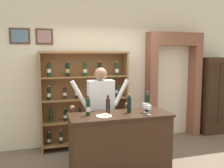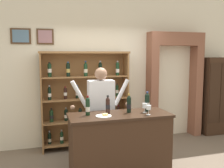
{
  "view_description": "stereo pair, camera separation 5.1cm",
  "coord_description": "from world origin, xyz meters",
  "px_view_note": "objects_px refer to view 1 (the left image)",
  "views": [
    {
      "loc": [
        -1.28,
        -3.51,
        1.9
      ],
      "look_at": [
        -0.11,
        0.31,
        1.42
      ],
      "focal_mm": 39.83,
      "sensor_mm": 36.0,
      "label": 1
    },
    {
      "loc": [
        -1.23,
        -3.53,
        1.9
      ],
      "look_at": [
        -0.11,
        0.31,
        1.42
      ],
      "focal_mm": 39.83,
      "sensor_mm": 36.0,
      "label": 2
    }
  ],
  "objects_px": {
    "wine_glass_right": "(145,106)",
    "tasting_counter": "(120,145)",
    "side_cabinet": "(213,96)",
    "wine_glass_center": "(149,108)",
    "tasting_bottle_riserva": "(108,105)",
    "tasting_bottle_vin_santo": "(88,106)",
    "shopkeeper": "(101,104)",
    "cheese_plate": "(104,116)",
    "wine_shelf": "(84,97)",
    "tasting_bottle_prosecco": "(147,102)",
    "tasting_bottle_bianco": "(129,104)"
  },
  "relations": [
    {
      "from": "wine_glass_right",
      "to": "tasting_counter",
      "type": "bearing_deg",
      "value": 177.28
    },
    {
      "from": "side_cabinet",
      "to": "wine_glass_center",
      "type": "relative_size",
      "value": 12.33
    },
    {
      "from": "tasting_counter",
      "to": "tasting_bottle_riserva",
      "type": "relative_size",
      "value": 5.53
    },
    {
      "from": "tasting_bottle_riserva",
      "to": "tasting_bottle_vin_santo",
      "type": "bearing_deg",
      "value": -175.16
    },
    {
      "from": "shopkeeper",
      "to": "tasting_bottle_vin_santo",
      "type": "height_order",
      "value": "shopkeeper"
    },
    {
      "from": "shopkeeper",
      "to": "cheese_plate",
      "type": "distance_m",
      "value": 0.65
    },
    {
      "from": "wine_shelf",
      "to": "side_cabinet",
      "type": "bearing_deg",
      "value": 0.11
    },
    {
      "from": "tasting_bottle_riserva",
      "to": "shopkeeper",
      "type": "bearing_deg",
      "value": 89.02
    },
    {
      "from": "cheese_plate",
      "to": "tasting_bottle_prosecco",
      "type": "bearing_deg",
      "value": 10.15
    },
    {
      "from": "tasting_counter",
      "to": "cheese_plate",
      "type": "bearing_deg",
      "value": -164.73
    },
    {
      "from": "side_cabinet",
      "to": "wine_glass_center",
      "type": "bearing_deg",
      "value": -147.25
    },
    {
      "from": "tasting_bottle_prosecco",
      "to": "cheese_plate",
      "type": "relative_size",
      "value": 1.37
    },
    {
      "from": "tasting_bottle_riserva",
      "to": "cheese_plate",
      "type": "bearing_deg",
      "value": -122.48
    },
    {
      "from": "tasting_bottle_vin_santo",
      "to": "tasting_bottle_prosecco",
      "type": "distance_m",
      "value": 0.96
    },
    {
      "from": "shopkeeper",
      "to": "wine_shelf",
      "type": "bearing_deg",
      "value": 98.97
    },
    {
      "from": "tasting_bottle_riserva",
      "to": "side_cabinet",
      "type": "bearing_deg",
      "value": 23.45
    },
    {
      "from": "tasting_bottle_vin_santo",
      "to": "cheese_plate",
      "type": "bearing_deg",
      "value": -33.38
    },
    {
      "from": "tasting_counter",
      "to": "tasting_bottle_bianco",
      "type": "relative_size",
      "value": 5.23
    },
    {
      "from": "tasting_bottle_vin_santo",
      "to": "cheese_plate",
      "type": "xyz_separation_m",
      "value": [
        0.21,
        -0.14,
        -0.13
      ]
    },
    {
      "from": "tasting_counter",
      "to": "tasting_bottle_riserva",
      "type": "height_order",
      "value": "tasting_bottle_riserva"
    },
    {
      "from": "tasting_counter",
      "to": "shopkeeper",
      "type": "bearing_deg",
      "value": 105.6
    },
    {
      "from": "shopkeeper",
      "to": "tasting_bottle_riserva",
      "type": "bearing_deg",
      "value": -90.98
    },
    {
      "from": "tasting_bottle_vin_santo",
      "to": "wine_glass_center",
      "type": "bearing_deg",
      "value": -15.32
    },
    {
      "from": "tasting_bottle_riserva",
      "to": "tasting_bottle_prosecco",
      "type": "distance_m",
      "value": 0.65
    },
    {
      "from": "tasting_bottle_riserva",
      "to": "wine_glass_right",
      "type": "distance_m",
      "value": 0.58
    },
    {
      "from": "tasting_bottle_riserva",
      "to": "wine_glass_right",
      "type": "relative_size",
      "value": 1.9
    },
    {
      "from": "tasting_bottle_vin_santo",
      "to": "wine_glass_center",
      "type": "height_order",
      "value": "tasting_bottle_vin_santo"
    },
    {
      "from": "wine_shelf",
      "to": "side_cabinet",
      "type": "relative_size",
      "value": 1.07
    },
    {
      "from": "tasting_counter",
      "to": "tasting_bottle_vin_santo",
      "type": "bearing_deg",
      "value": 172.29
    },
    {
      "from": "tasting_bottle_prosecco",
      "to": "wine_glass_center",
      "type": "xyz_separation_m",
      "value": [
        -0.08,
        -0.24,
        -0.04
      ]
    },
    {
      "from": "tasting_counter",
      "to": "wine_glass_right",
      "type": "relative_size",
      "value": 10.48
    },
    {
      "from": "tasting_bottle_bianco",
      "to": "wine_glass_right",
      "type": "height_order",
      "value": "tasting_bottle_bianco"
    },
    {
      "from": "tasting_counter",
      "to": "shopkeeper",
      "type": "distance_m",
      "value": 0.8
    },
    {
      "from": "tasting_bottle_riserva",
      "to": "wine_glass_right",
      "type": "height_order",
      "value": "tasting_bottle_riserva"
    },
    {
      "from": "tasting_bottle_prosecco",
      "to": "wine_glass_right",
      "type": "distance_m",
      "value": 0.12
    },
    {
      "from": "tasting_bottle_bianco",
      "to": "tasting_bottle_prosecco",
      "type": "relative_size",
      "value": 0.93
    },
    {
      "from": "wine_shelf",
      "to": "cheese_plate",
      "type": "xyz_separation_m",
      "value": [
        0.02,
        -1.46,
        -0.03
      ]
    },
    {
      "from": "tasting_bottle_vin_santo",
      "to": "tasting_bottle_bianco",
      "type": "xyz_separation_m",
      "value": [
        0.65,
        -0.01,
        -0.0
      ]
    },
    {
      "from": "wine_shelf",
      "to": "wine_glass_right",
      "type": "height_order",
      "value": "wine_shelf"
    },
    {
      "from": "tasting_bottle_bianco",
      "to": "cheese_plate",
      "type": "relative_size",
      "value": 1.28
    },
    {
      "from": "shopkeeper",
      "to": "wine_glass_center",
      "type": "distance_m",
      "value": 0.93
    },
    {
      "from": "side_cabinet",
      "to": "tasting_counter",
      "type": "xyz_separation_m",
      "value": [
        -2.84,
        -1.39,
        -0.42
      ]
    },
    {
      "from": "wine_shelf",
      "to": "wine_glass_center",
      "type": "xyz_separation_m",
      "value": [
        0.68,
        -1.56,
        0.07
      ]
    },
    {
      "from": "side_cabinet",
      "to": "tasting_bottle_vin_santo",
      "type": "distance_m",
      "value": 3.58
    },
    {
      "from": "wine_shelf",
      "to": "shopkeeper",
      "type": "relative_size",
      "value": 1.17
    },
    {
      "from": "wine_shelf",
      "to": "wine_glass_right",
      "type": "distance_m",
      "value": 1.57
    },
    {
      "from": "tasting_counter",
      "to": "tasting_bottle_bianco",
      "type": "xyz_separation_m",
      "value": [
        0.17,
        0.06,
        0.63
      ]
    },
    {
      "from": "tasting_counter",
      "to": "tasting_bottle_riserva",
      "type": "distance_m",
      "value": 0.66
    },
    {
      "from": "wine_shelf",
      "to": "tasting_bottle_prosecco",
      "type": "bearing_deg",
      "value": -60.01
    },
    {
      "from": "shopkeeper",
      "to": "wine_glass_right",
      "type": "height_order",
      "value": "shopkeeper"
    }
  ]
}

